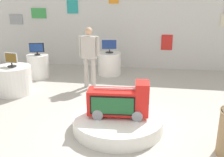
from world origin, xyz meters
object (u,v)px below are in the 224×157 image
tv_on_left_rear (109,46)px  tv_on_right_rear (37,48)px  shopper_browsing_near_truck (89,53)px  display_pedestal_center_rear (14,80)px  main_display_pedestal (118,122)px  novelty_firetruck_tv (119,102)px  tv_on_center_rear (11,59)px  display_pedestal_right_rear (38,66)px  display_pedestal_left_rear (109,64)px

tv_on_left_rear → tv_on_right_rear: (-2.08, -0.65, -0.02)m
tv_on_right_rear → shopper_browsing_near_truck: 1.86m
display_pedestal_center_rear → shopper_browsing_near_truck: 2.05m
main_display_pedestal → novelty_firetruck_tv: size_ratio=1.50×
tv_on_center_rear → display_pedestal_right_rear: size_ratio=0.51×
display_pedestal_left_rear → tv_on_center_rear: bearing=-136.4°
main_display_pedestal → novelty_firetruck_tv: 0.41m
main_display_pedestal → shopper_browsing_near_truck: 2.58m
tv_on_center_rear → display_pedestal_right_rear: bearing=88.1°
main_display_pedestal → novelty_firetruck_tv: (0.02, -0.01, 0.41)m
novelty_firetruck_tv → tv_on_center_rear: bearing=153.6°
main_display_pedestal → tv_on_left_rear: tv_on_left_rear is taller
tv_on_right_rear → main_display_pedestal: bearing=-44.8°
tv_on_center_rear → main_display_pedestal: bearing=-26.5°
tv_on_left_rear → main_display_pedestal: bearing=-77.8°
display_pedestal_center_rear → shopper_browsing_near_truck: bearing=22.7°
display_pedestal_left_rear → tv_on_center_rear: (-2.13, -2.03, 0.54)m
tv_on_left_rear → display_pedestal_center_rear: (-2.13, -2.02, -0.58)m
main_display_pedestal → tv_on_right_rear: size_ratio=3.98×
main_display_pedestal → tv_on_right_rear: 4.06m
display_pedestal_left_rear → display_pedestal_right_rear: size_ratio=1.01×
tv_on_right_rear → tv_on_left_rear: bearing=17.4°
main_display_pedestal → shopper_browsing_near_truck: (-1.07, 2.20, 0.82)m
main_display_pedestal → display_pedestal_left_rear: display_pedestal_left_rear is taller
tv_on_center_rear → display_pedestal_right_rear: 1.48m
display_pedestal_center_rear → display_pedestal_right_rear: bearing=88.0°
novelty_firetruck_tv → display_pedestal_right_rear: (-2.85, 2.82, -0.19)m
novelty_firetruck_tv → display_pedestal_left_rear: (-0.77, 3.47, -0.19)m
main_display_pedestal → tv_on_right_rear: tv_on_right_rear is taller
main_display_pedestal → tv_on_left_rear: 3.63m
novelty_firetruck_tv → shopper_browsing_near_truck: size_ratio=0.70×
novelty_firetruck_tv → tv_on_center_rear: size_ratio=3.15×
shopper_browsing_near_truck → display_pedestal_right_rear: bearing=160.7°
display_pedestal_center_rear → tv_on_center_rear: bearing=-78.5°
novelty_firetruck_tv → display_pedestal_center_rear: bearing=153.5°
display_pedestal_center_rear → tv_on_right_rear: 1.48m
display_pedestal_center_rear → tv_on_left_rear: bearing=43.5°
tv_on_left_rear → display_pedestal_center_rear: 2.99m
main_display_pedestal → display_pedestal_left_rear: 3.55m
novelty_firetruck_tv → main_display_pedestal: bearing=167.1°
tv_on_left_rear → tv_on_right_rear: tv_on_left_rear is taller
main_display_pedestal → novelty_firetruck_tv: bearing=-12.9°
novelty_firetruck_tv → tv_on_right_rear: bearing=135.4°
main_display_pedestal → display_pedestal_center_rear: bearing=153.4°
novelty_firetruck_tv → tv_on_right_rear: (-2.86, 2.81, 0.36)m
display_pedestal_left_rear → shopper_browsing_near_truck: (-0.33, -1.27, 0.60)m
display_pedestal_center_rear → tv_on_right_rear: size_ratio=2.11×
display_pedestal_left_rear → display_pedestal_right_rear: 2.18m
display_pedestal_center_rear → tv_on_center_rear: (0.00, -0.00, 0.54)m
tv_on_center_rear → shopper_browsing_near_truck: bearing=22.8°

